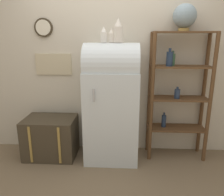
{
  "coord_description": "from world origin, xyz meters",
  "views": [
    {
      "loc": [
        0.16,
        -2.52,
        1.64
      ],
      "look_at": [
        0.01,
        0.27,
        0.87
      ],
      "focal_mm": 35.0,
      "sensor_mm": 36.0,
      "label": 1
    }
  ],
  "objects": [
    {
      "name": "globe",
      "position": [
        0.9,
        0.39,
        1.9
      ],
      "size": [
        0.29,
        0.29,
        0.33
      ],
      "color": "#AD8942",
      "rests_on": "shelf_unit"
    },
    {
      "name": "vase_center",
      "position": [
        0.0,
        0.27,
        1.66
      ],
      "size": [
        0.08,
        0.08,
        0.17
      ],
      "color": "silver",
      "rests_on": "refrigerator"
    },
    {
      "name": "ground_plane",
      "position": [
        0.0,
        0.0,
        0.0
      ],
      "size": [
        12.0,
        12.0,
        0.0
      ],
      "primitive_type": "plane",
      "color": "#7A664C"
    },
    {
      "name": "suitcase_trunk",
      "position": [
        -0.86,
        0.26,
        0.28
      ],
      "size": [
        0.7,
        0.5,
        0.57
      ],
      "color": "#423828",
      "rests_on": "ground_plane"
    },
    {
      "name": "refrigerator",
      "position": [
        -0.0,
        0.27,
        0.82
      ],
      "size": [
        0.71,
        0.6,
        1.59
      ],
      "color": "silver",
      "rests_on": "ground_plane"
    },
    {
      "name": "shelf_unit",
      "position": [
        0.89,
        0.37,
        0.98
      ],
      "size": [
        0.8,
        0.31,
        1.72
      ],
      "color": "brown",
      "rests_on": "ground_plane"
    },
    {
      "name": "vase_left",
      "position": [
        -0.1,
        0.26,
        1.67
      ],
      "size": [
        0.08,
        0.08,
        0.19
      ],
      "color": "white",
      "rests_on": "refrigerator"
    },
    {
      "name": "vase_right",
      "position": [
        0.08,
        0.26,
        1.72
      ],
      "size": [
        0.12,
        0.12,
        0.29
      ],
      "color": "silver",
      "rests_on": "refrigerator"
    },
    {
      "name": "wall_back",
      "position": [
        -0.01,
        0.57,
        1.35
      ],
      "size": [
        7.0,
        0.09,
        2.7
      ],
      "color": "beige",
      "rests_on": "ground_plane"
    }
  ]
}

